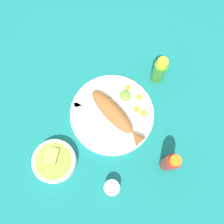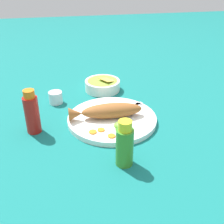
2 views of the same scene
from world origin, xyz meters
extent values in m
plane|color=#146B66|center=(0.00, 0.00, 0.00)|extent=(4.00, 4.00, 0.00)
cylinder|color=white|center=(0.00, 0.00, 0.01)|extent=(0.32, 0.32, 0.02)
ellipsoid|color=#935628|center=(0.00, 0.00, 0.04)|extent=(0.21, 0.07, 0.05)
cone|color=#935628|center=(-0.13, 0.00, 0.04)|extent=(0.05, 0.05, 0.05)
cube|color=silver|center=(0.01, 0.04, 0.02)|extent=(0.11, 0.05, 0.00)
cube|color=silver|center=(0.10, 0.07, 0.02)|extent=(0.07, 0.04, 0.00)
cube|color=silver|center=(0.06, -0.03, 0.02)|extent=(0.06, 0.11, 0.00)
cube|color=silver|center=(0.10, 0.05, 0.02)|extent=(0.05, 0.07, 0.00)
cylinder|color=orange|center=(-0.08, -0.09, 0.02)|extent=(0.03, 0.03, 0.00)
cylinder|color=orange|center=(-0.05, -0.08, 0.02)|extent=(0.02, 0.02, 0.00)
cylinder|color=orange|center=(-0.02, -0.12, 0.02)|extent=(0.02, 0.02, 0.00)
cylinder|color=orange|center=(0.03, -0.11, 0.02)|extent=(0.02, 0.02, 0.00)
ellipsoid|color=#6BB233|center=(0.01, -0.08, 0.03)|extent=(0.05, 0.04, 0.03)
cylinder|color=#B21914|center=(-0.27, -0.02, 0.06)|extent=(0.05, 0.05, 0.13)
cylinder|color=orange|center=(-0.27, -0.02, 0.14)|extent=(0.04, 0.04, 0.03)
cylinder|color=#3D8428|center=(-0.01, -0.23, 0.06)|extent=(0.05, 0.05, 0.11)
cylinder|color=yellow|center=(-0.01, -0.23, 0.13)|extent=(0.04, 0.04, 0.03)
cylinder|color=silver|center=(-0.20, 0.18, 0.02)|extent=(0.05, 0.05, 0.05)
cylinder|color=white|center=(-0.20, 0.18, 0.01)|extent=(0.04, 0.04, 0.02)
cylinder|color=white|center=(0.01, 0.27, 0.02)|extent=(0.15, 0.15, 0.04)
cylinder|color=olive|center=(0.01, 0.27, 0.04)|extent=(0.13, 0.13, 0.02)
cube|color=gold|center=(0.03, 0.27, 0.05)|extent=(0.09, 0.09, 0.02)
camera|label=1|loc=(-0.19, 0.18, 0.92)|focal=40.00mm
camera|label=2|loc=(-0.16, -0.85, 0.52)|focal=45.00mm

